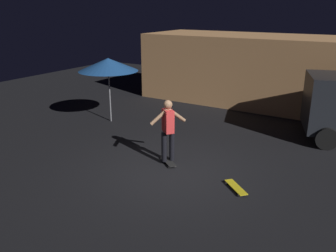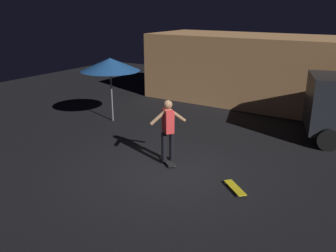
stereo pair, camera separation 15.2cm
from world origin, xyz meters
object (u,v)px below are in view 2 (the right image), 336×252
at_px(skateboard_ridden, 168,161).
at_px(skater, 168,126).
at_px(skateboard_spare, 235,188).
at_px(patio_umbrella, 110,65).

xyz_separation_m(skateboard_ridden, skater, (0.00, 0.00, 0.98)).
distance_m(skateboard_spare, skater, 2.36).
xyz_separation_m(patio_umbrella, skateboard_spare, (5.83, -2.51, -2.02)).
relative_size(patio_umbrella, skater, 1.38).
distance_m(patio_umbrella, skateboard_ridden, 4.72).
bearing_deg(skateboard_spare, patio_umbrella, 156.73).
bearing_deg(skateboard_ridden, skater, 0.00).
distance_m(skateboard_ridden, skateboard_spare, 2.14).
bearing_deg(skateboard_spare, skater, 168.25).
height_order(skateboard_spare, skater, skater).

